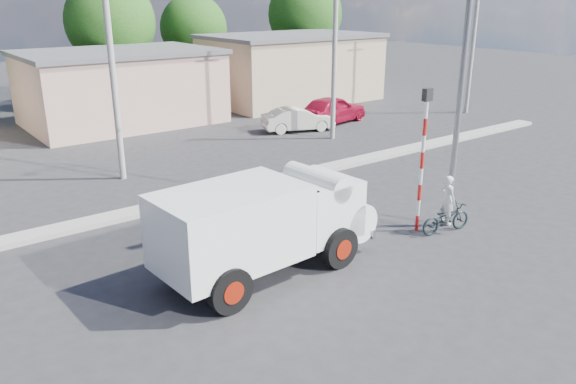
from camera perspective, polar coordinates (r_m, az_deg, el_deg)
ground_plane at (r=14.67m, az=9.17°, el=-8.71°), size 120.00×120.00×0.00m
median at (r=20.47m, az=-7.06°, el=-0.10°), size 40.00×0.80×0.16m
truck at (r=14.36m, az=-2.01°, el=-3.03°), size 6.12×2.68×2.48m
bicycle at (r=17.69m, az=15.73°, el=-2.57°), size 1.83×0.92×0.92m
cyclist at (r=17.58m, az=15.82°, el=-1.67°), size 0.46×0.61×1.51m
car_cream at (r=30.08m, az=1.02°, el=7.40°), size 4.04×2.51×1.26m
car_red at (r=32.07m, az=4.52°, el=8.37°), size 4.83×2.65×1.56m
traffic_pole at (r=16.93m, az=13.56°, el=4.27°), size 0.28×0.18×4.36m
streetlight at (r=17.05m, az=17.05°, el=12.20°), size 2.34×0.22×9.00m
building_row at (r=32.92m, az=-18.14°, el=10.16°), size 37.80×7.30×4.44m
tree_row at (r=39.59m, az=-18.13°, el=15.74°), size 43.62×7.43×8.42m
utility_poles at (r=24.58m, az=-5.60°, el=12.76°), size 35.40×0.24×8.00m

